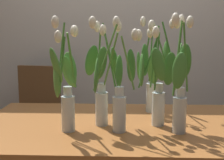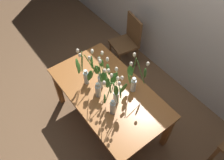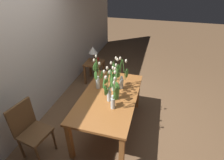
# 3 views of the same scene
# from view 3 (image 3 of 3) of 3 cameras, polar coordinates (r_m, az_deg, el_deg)

# --- Properties ---
(ground_plane) EXTENTS (18.00, 18.00, 0.00)m
(ground_plane) POSITION_cam_3_polar(r_m,az_deg,el_deg) (3.42, -0.80, -15.08)
(ground_plane) COLOR brown
(room_wall_rear) EXTENTS (9.00, 0.10, 2.70)m
(room_wall_rear) POSITION_cam_3_polar(r_m,az_deg,el_deg) (3.28, -25.92, 8.06)
(room_wall_rear) COLOR beige
(room_wall_rear) RESTS_ON ground
(dining_table) EXTENTS (1.60, 0.90, 0.74)m
(dining_table) POSITION_cam_3_polar(r_m,az_deg,el_deg) (2.98, -0.89, -6.48)
(dining_table) COLOR #A3602D
(dining_table) RESTS_ON ground
(tulip_vase_0) EXTENTS (0.14, 0.24, 0.57)m
(tulip_vase_0) POSITION_cam_3_polar(r_m,az_deg,el_deg) (2.54, -0.03, -5.27)
(tulip_vase_0) COLOR silver
(tulip_vase_0) RESTS_ON dining_table
(tulip_vase_1) EXTENTS (0.26, 0.19, 0.59)m
(tulip_vase_1) POSITION_cam_3_polar(r_m,az_deg,el_deg) (2.92, 0.64, 0.50)
(tulip_vase_1) COLOR silver
(tulip_vase_1) RESTS_ON dining_table
(tulip_vase_2) EXTENTS (0.15, 0.23, 0.58)m
(tulip_vase_2) POSITION_cam_3_polar(r_m,az_deg,el_deg) (3.00, 2.95, 0.84)
(tulip_vase_2) COLOR silver
(tulip_vase_2) RESTS_ON dining_table
(tulip_vase_3) EXTENTS (0.25, 0.24, 0.59)m
(tulip_vase_3) POSITION_cam_3_polar(r_m,az_deg,el_deg) (3.01, -4.68, 0.79)
(tulip_vase_3) COLOR silver
(tulip_vase_3) RESTS_ON dining_table
(tulip_vase_4) EXTENTS (0.24, 0.19, 0.57)m
(tulip_vase_4) POSITION_cam_3_polar(r_m,az_deg,el_deg) (2.74, 1.21, -2.50)
(tulip_vase_4) COLOR silver
(tulip_vase_4) RESTS_ON dining_table
(tulip_vase_5) EXTENTS (0.23, 0.19, 0.58)m
(tulip_vase_5) POSITION_cam_3_polar(r_m,az_deg,el_deg) (2.72, -1.19, -2.78)
(tulip_vase_5) COLOR silver
(tulip_vase_5) RESTS_ON dining_table
(dining_chair) EXTENTS (0.46, 0.46, 0.93)m
(dining_chair) POSITION_cam_3_polar(r_m,az_deg,el_deg) (2.95, -25.05, -13.83)
(dining_chair) COLOR brown
(dining_chair) RESTS_ON ground
(side_table) EXTENTS (0.44, 0.44, 0.55)m
(side_table) POSITION_cam_3_polar(r_m,az_deg,el_deg) (4.52, -5.74, 4.33)
(side_table) COLOR brown
(side_table) RESTS_ON ground
(table_lamp) EXTENTS (0.22, 0.22, 0.40)m
(table_lamp) POSITION_cam_3_polar(r_m,az_deg,el_deg) (4.38, -6.14, 9.48)
(table_lamp) COLOR olive
(table_lamp) RESTS_ON side_table
(pillar_candle) EXTENTS (0.06, 0.06, 0.07)m
(pillar_candle) POSITION_cam_3_polar(r_m,az_deg,el_deg) (4.55, -4.52, 6.76)
(pillar_candle) COLOR #B72D23
(pillar_candle) RESTS_ON side_table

